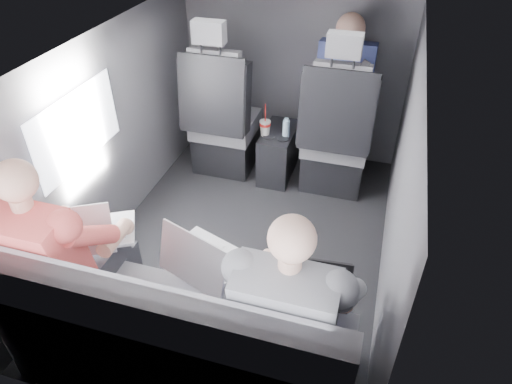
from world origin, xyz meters
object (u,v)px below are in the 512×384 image
(rear_bench, at_px, (175,343))
(water_bottle, at_px, (286,128))
(passenger_front_right, at_px, (344,84))
(front_seat_left, at_px, (223,125))
(laptop_silver, at_px, (202,257))
(soda_cup, at_px, (265,127))
(passenger_rear_right, at_px, (292,310))
(passenger_rear_left, at_px, (64,255))
(laptop_white, at_px, (89,232))
(laptop_black, at_px, (312,280))
(front_seat_right, at_px, (336,142))
(center_console, at_px, (278,153))

(rear_bench, bearing_deg, water_bottle, 87.85)
(rear_bench, distance_m, passenger_front_right, 2.25)
(front_seat_left, relative_size, water_bottle, 8.18)
(front_seat_left, distance_m, laptop_silver, 1.74)
(passenger_front_right, bearing_deg, soda_cup, -149.34)
(water_bottle, distance_m, passenger_front_right, 0.54)
(water_bottle, relative_size, passenger_rear_right, 0.13)
(laptop_silver, height_order, passenger_rear_left, passenger_rear_left)
(laptop_white, bearing_deg, laptop_black, 0.36)
(soda_cup, xyz_separation_m, passenger_rear_right, (0.61, -1.75, 0.15))
(front_seat_left, relative_size, laptop_silver, 2.88)
(rear_bench, distance_m, soda_cup, 1.86)
(front_seat_left, bearing_deg, soda_cup, -8.24)
(laptop_white, bearing_deg, front_seat_right, 58.75)
(water_bottle, bearing_deg, passenger_front_right, 38.05)
(front_seat_right, height_order, passenger_rear_right, front_seat_right)
(water_bottle, relative_size, passenger_front_right, 0.18)
(rear_bench, distance_m, laptop_black, 0.71)
(front_seat_left, height_order, soda_cup, front_seat_left)
(front_seat_right, distance_m, water_bottle, 0.39)
(center_console, distance_m, rear_bench, 1.94)
(front_seat_left, relative_size, center_console, 2.64)
(soda_cup, distance_m, laptop_silver, 1.61)
(center_console, relative_size, passenger_rear_left, 0.40)
(passenger_front_right, bearing_deg, front_seat_left, -163.75)
(center_console, bearing_deg, passenger_rear_left, -107.41)
(front_seat_right, height_order, soda_cup, front_seat_right)
(laptop_white, relative_size, passenger_rear_right, 0.41)
(laptop_silver, bearing_deg, laptop_white, 179.62)
(passenger_rear_right, bearing_deg, soda_cup, 109.12)
(water_bottle, distance_m, passenger_rear_right, 1.84)
(front_seat_right, bearing_deg, front_seat_left, 180.00)
(laptop_black, bearing_deg, passenger_front_right, 94.06)
(soda_cup, xyz_separation_m, laptop_silver, (0.14, -1.59, 0.17))
(front_seat_right, distance_m, laptop_silver, 1.71)
(front_seat_right, height_order, laptop_black, front_seat_right)
(rear_bench, relative_size, passenger_rear_left, 1.32)
(laptop_silver, relative_size, passenger_front_right, 0.52)
(passenger_rear_left, bearing_deg, soda_cup, 74.36)
(center_console, relative_size, laptop_black, 1.33)
(laptop_silver, height_order, passenger_rear_right, passenger_rear_right)
(front_seat_right, distance_m, laptop_black, 1.65)
(laptop_black, distance_m, passenger_rear_left, 1.16)
(soda_cup, height_order, laptop_white, laptop_white)
(center_console, xyz_separation_m, rear_bench, (-0.00, -1.94, 0.11))
(laptop_white, bearing_deg, soda_cup, 73.93)
(center_console, bearing_deg, rear_bench, -90.00)
(rear_bench, distance_m, laptop_white, 0.69)
(center_console, xyz_separation_m, water_bottle, (0.07, -0.07, 0.27))
(water_bottle, height_order, laptop_white, laptop_white)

